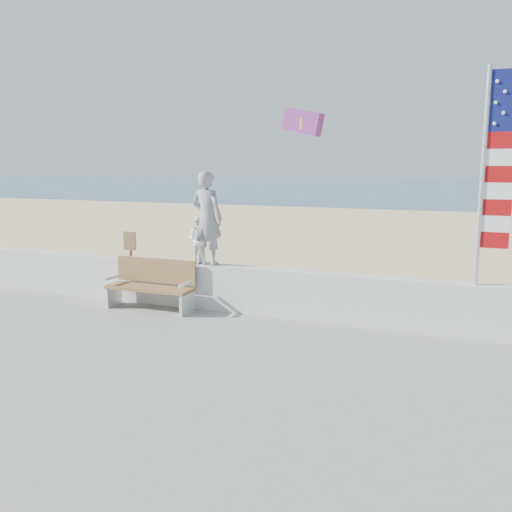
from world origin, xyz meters
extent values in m
plane|color=#325265|center=(0.00, 0.00, 0.00)|extent=(220.00, 220.00, 0.00)
cube|color=beige|center=(0.00, 9.00, 0.04)|extent=(90.00, 40.00, 0.08)
cube|color=gray|center=(0.00, -4.00, 0.13)|extent=(50.00, 12.40, 0.10)
cube|color=silver|center=(0.00, 2.00, 0.63)|extent=(30.00, 0.35, 0.90)
imported|color=gray|center=(-0.92, 2.00, 2.01)|extent=(0.73, 0.53, 1.85)
imported|color=white|center=(-1.10, 2.00, 1.56)|extent=(0.49, 0.39, 0.97)
cube|color=olive|center=(-1.95, 1.45, 0.62)|extent=(1.80, 0.50, 0.06)
cube|color=olive|center=(-1.95, 1.72, 0.93)|extent=(1.80, 0.05, 0.50)
cube|color=white|center=(-2.80, 1.45, 0.38)|extent=(0.06, 0.50, 0.40)
cube|color=white|center=(-2.80, 1.40, 0.78)|extent=(0.06, 0.45, 0.05)
cube|color=silver|center=(-1.10, 1.45, 0.38)|extent=(0.06, 0.50, 0.40)
cube|color=white|center=(-1.10, 1.40, 0.78)|extent=(0.06, 0.45, 0.05)
cylinder|color=silver|center=(4.04, 2.00, 2.83)|extent=(0.08, 0.08, 3.50)
cube|color=#0F1451|center=(4.28, 2.00, 4.03)|extent=(0.44, 0.02, 0.95)
cube|color=#9E0A0C|center=(4.28, 2.00, 1.84)|extent=(0.44, 0.02, 0.26)
cube|color=white|center=(4.28, 2.00, 2.10)|extent=(0.44, 0.02, 0.26)
cube|color=#9E0A0C|center=(4.28, 2.00, 2.37)|extent=(0.44, 0.02, 0.26)
cube|color=white|center=(4.28, 2.00, 2.63)|extent=(0.44, 0.02, 0.26)
cube|color=#9E0A0C|center=(4.28, 2.00, 2.89)|extent=(0.44, 0.02, 0.26)
cube|color=white|center=(4.28, 2.00, 3.16)|extent=(0.44, 0.02, 0.26)
cube|color=#9E0A0C|center=(4.28, 2.00, 3.42)|extent=(0.44, 0.02, 0.26)
sphere|color=white|center=(4.16, 1.98, 3.68)|extent=(0.06, 0.06, 0.06)
sphere|color=white|center=(4.28, 1.98, 3.84)|extent=(0.06, 0.06, 0.06)
sphere|color=white|center=(4.16, 1.98, 4.00)|extent=(0.06, 0.06, 0.06)
sphere|color=white|center=(4.28, 1.98, 4.16)|extent=(0.06, 0.06, 0.06)
sphere|color=white|center=(4.16, 1.98, 4.32)|extent=(0.06, 0.06, 0.06)
cube|color=red|center=(0.16, 4.81, 4.02)|extent=(1.04, 0.49, 0.70)
cube|color=#FFF41A|center=(0.31, 4.81, 3.97)|extent=(0.36, 0.27, 0.26)
cylinder|color=brown|center=(-3.27, 2.76, 0.68)|extent=(0.07, 0.07, 1.20)
cube|color=olive|center=(-3.27, 2.74, 1.33)|extent=(0.32, 0.03, 0.42)
camera|label=1|loc=(3.92, -7.50, 3.05)|focal=38.00mm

